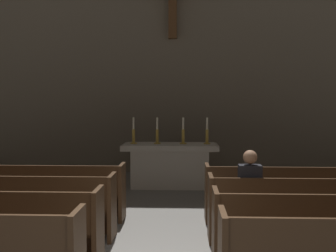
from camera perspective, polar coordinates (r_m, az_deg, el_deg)
pew_left_row_4 at (r=7.68m, az=-20.90°, el=-8.28°), size 3.94×0.50×0.95m
pew_right_row_4 at (r=7.44m, az=20.60°, el=-8.66°), size 3.94×0.50×0.95m
altar at (r=9.73m, az=0.29°, el=-5.23°), size 2.20×0.90×1.01m
candlestick_outer_left at (r=9.72m, az=-4.72°, el=-1.29°), size 0.16×0.16×0.61m
candlestick_inner_left at (r=9.67m, az=-1.48°, el=-1.31°), size 0.16×0.16×0.61m
candlestick_inner_right at (r=9.65m, az=2.07°, el=-1.32°), size 0.16×0.16×0.61m
candlestick_outer_right at (r=9.66m, az=5.34°, el=-1.32°), size 0.16×0.16×0.61m
apse_with_cross at (r=11.94m, az=0.67°, el=14.11°), size 12.42×0.47×8.41m
lone_worshipper at (r=6.18m, az=10.96°, el=-8.93°), size 0.32×0.43×1.32m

